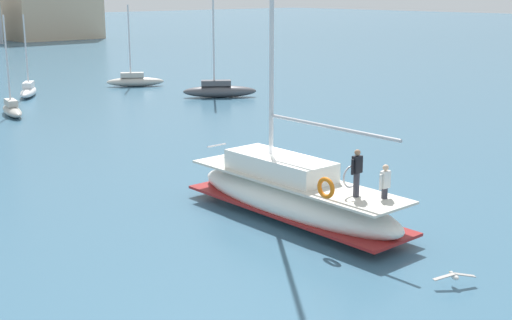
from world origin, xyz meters
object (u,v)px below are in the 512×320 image
object	(u,v)px
seagull	(454,276)
moored_catamaran	(12,109)
moored_cutter_left	(28,90)
moored_cutter_right	(135,80)
main_sailboat	(292,194)
moored_sloop_near	(219,89)

from	to	relation	value
seagull	moored_catamaran	bearing A→B (deg)	86.65
moored_catamaran	moored_cutter_left	distance (m)	8.45
moored_cutter_left	moored_cutter_right	bearing A→B (deg)	-3.94
main_sailboat	moored_catamaran	world-z (taller)	main_sailboat
moored_catamaran	main_sailboat	bearing A→B (deg)	-92.41
moored_sloop_near	moored_cutter_left	size ratio (longest dim) A/B	1.58
seagull	moored_cutter_right	bearing A→B (deg)	69.11
moored_sloop_near	moored_cutter_left	world-z (taller)	moored_sloop_near
moored_cutter_left	moored_cutter_right	distance (m)	9.13
moored_catamaran	moored_cutter_right	bearing A→B (deg)	26.01
moored_sloop_near	moored_catamaran	xyz separation A→B (m)	(-14.95, 2.90, -0.15)
moored_cutter_left	moored_catamaran	bearing A→B (deg)	-121.31
moored_cutter_right	moored_cutter_left	bearing A→B (deg)	176.06
moored_catamaran	seagull	world-z (taller)	moored_catamaran
moored_sloop_near	moored_cutter_left	distance (m)	14.62
main_sailboat	moored_cutter_right	bearing A→B (deg)	66.33
moored_sloop_near	seagull	bearing A→B (deg)	-118.58
moored_sloop_near	moored_cutter_left	bearing A→B (deg)	136.25
moored_cutter_left	seagull	distance (m)	41.69
moored_cutter_right	main_sailboat	bearing A→B (deg)	-113.67
moored_cutter_right	moored_sloop_near	bearing A→B (deg)	-81.29
moored_catamaran	moored_cutter_right	xyz separation A→B (m)	(13.50, 6.59, 0.05)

